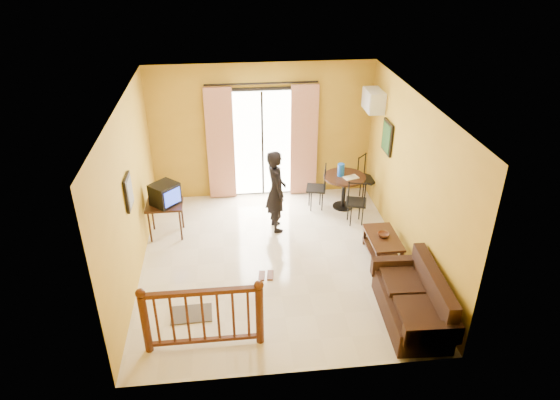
{
  "coord_description": "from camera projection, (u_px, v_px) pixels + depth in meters",
  "views": [
    {
      "loc": [
        -0.7,
        -7.03,
        5.0
      ],
      "look_at": [
        0.11,
        0.2,
        1.06
      ],
      "focal_mm": 32.0,
      "sensor_mm": 36.0,
      "label": 1
    }
  ],
  "objects": [
    {
      "name": "bowl",
      "position": [
        383.0,
        235.0,
        8.49
      ],
      "size": [
        0.24,
        0.24,
        0.06
      ],
      "primitive_type": "imported",
      "rotation": [
        0.0,
        0.0,
        0.26
      ],
      "color": "#50291B",
      "rests_on": "coffee_table"
    },
    {
      "name": "dining_chairs",
      "position": [
        345.0,
        209.0,
        10.14
      ],
      "size": [
        1.67,
        1.48,
        0.95
      ],
      "color": "black",
      "rests_on": "ground"
    },
    {
      "name": "sandals",
      "position": [
        266.0,
        275.0,
        8.17
      ],
      "size": [
        0.27,
        0.26,
        0.03
      ],
      "color": "#50291B",
      "rests_on": "ground"
    },
    {
      "name": "botanical_print",
      "position": [
        387.0,
        137.0,
        9.16
      ],
      "size": [
        0.05,
        0.5,
        0.6
      ],
      "color": "black",
      "rests_on": "room_shell"
    },
    {
      "name": "television",
      "position": [
        165.0,
        194.0,
        8.9
      ],
      "size": [
        0.59,
        0.59,
        0.4
      ],
      "rotation": [
        0.0,
        0.0,
        0.8
      ],
      "color": "black",
      "rests_on": "tv_table"
    },
    {
      "name": "ground",
      "position": [
        275.0,
        260.0,
        8.59
      ],
      "size": [
        5.0,
        5.0,
        0.0
      ],
      "primitive_type": "plane",
      "color": "beige",
      "rests_on": "ground"
    },
    {
      "name": "doormat",
      "position": [
        192.0,
        314.0,
        7.36
      ],
      "size": [
        0.61,
        0.42,
        0.02
      ],
      "primitive_type": "cube",
      "rotation": [
        0.0,
        0.0,
        0.03
      ],
      "color": "#504940",
      "rests_on": "ground"
    },
    {
      "name": "standing_person",
      "position": [
        276.0,
        191.0,
        9.13
      ],
      "size": [
        0.46,
        0.63,
        1.58
      ],
      "primitive_type": "imported",
      "rotation": [
        0.0,
        0.0,
        1.73
      ],
      "color": "black",
      "rests_on": "ground"
    },
    {
      "name": "water_jug",
      "position": [
        341.0,
        170.0,
        9.85
      ],
      "size": [
        0.14,
        0.14,
        0.26
      ],
      "primitive_type": "cylinder",
      "color": "blue",
      "rests_on": "dining_table"
    },
    {
      "name": "balcony_door",
      "position": [
        262.0,
        143.0,
        10.15
      ],
      "size": [
        2.25,
        0.14,
        2.46
      ],
      "color": "black",
      "rests_on": "ground"
    },
    {
      "name": "coffee_table",
      "position": [
        383.0,
        243.0,
        8.56
      ],
      "size": [
        0.5,
        0.91,
        0.4
      ],
      "color": "black",
      "rests_on": "ground"
    },
    {
      "name": "serving_tray",
      "position": [
        351.0,
        177.0,
        9.82
      ],
      "size": [
        0.32,
        0.26,
        0.02
      ],
      "primitive_type": "cube",
      "rotation": [
        0.0,
        0.0,
        0.31
      ],
      "color": "beige",
      "rests_on": "dining_table"
    },
    {
      "name": "dining_table",
      "position": [
        344.0,
        183.0,
        9.97
      ],
      "size": [
        0.84,
        0.84,
        0.7
      ],
      "color": "black",
      "rests_on": "ground"
    },
    {
      "name": "room_shell",
      "position": [
        274.0,
        170.0,
        7.78
      ],
      "size": [
        5.0,
        5.0,
        5.0
      ],
      "color": "white",
      "rests_on": "ground"
    },
    {
      "name": "tv_table",
      "position": [
        165.0,
        208.0,
        9.03
      ],
      "size": [
        0.66,
        0.55,
        0.65
      ],
      "color": "black",
      "rests_on": "ground"
    },
    {
      "name": "sofa",
      "position": [
        415.0,
        302.0,
        7.16
      ],
      "size": [
        0.84,
        1.69,
        0.79
      ],
      "rotation": [
        0.0,
        0.0,
        -0.05
      ],
      "color": "black",
      "rests_on": "ground"
    },
    {
      "name": "picture_left",
      "position": [
        129.0,
        192.0,
        7.46
      ],
      "size": [
        0.05,
        0.42,
        0.52
      ],
      "color": "black",
      "rests_on": "room_shell"
    },
    {
      "name": "air_conditioner",
      "position": [
        373.0,
        100.0,
        9.47
      ],
      "size": [
        0.31,
        0.6,
        0.4
      ],
      "color": "silver",
      "rests_on": "room_shell"
    },
    {
      "name": "stair_balustrade",
      "position": [
        203.0,
        314.0,
        6.55
      ],
      "size": [
        1.63,
        0.13,
        1.04
      ],
      "color": "#471E0F",
      "rests_on": "ground"
    }
  ]
}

